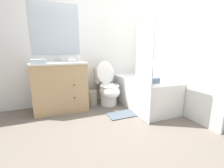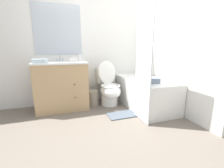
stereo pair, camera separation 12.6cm
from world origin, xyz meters
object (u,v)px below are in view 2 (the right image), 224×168
object	(u,v)px
bath_mat	(123,115)
sink_faucet	(60,59)
vanity_cabinet	(62,85)
soap_dispenser	(79,58)
hand_towel_folded	(40,61)
wastebasket	(93,98)
toilet	(109,89)
tissue_box	(73,59)
bathtub	(144,92)
bath_towel_folded	(149,80)

from	to	relation	value
bath_mat	sink_faucet	bearing A→B (deg)	137.77
vanity_cabinet	bath_mat	size ratio (longest dim) A/B	1.78
sink_faucet	soap_dispenser	world-z (taller)	soap_dispenser
vanity_cabinet	bath_mat	bearing A→B (deg)	-35.03
sink_faucet	hand_towel_folded	xyz separation A→B (m)	(-0.32, -0.39, -0.00)
wastebasket	sink_faucet	bearing A→B (deg)	160.92
toilet	hand_towel_folded	distance (m)	1.36
wastebasket	tissue_box	bearing A→B (deg)	-178.03
bathtub	wastebasket	world-z (taller)	bathtub
hand_towel_folded	soap_dispenser	bearing A→B (deg)	18.84
vanity_cabinet	tissue_box	xyz separation A→B (m)	(0.23, -0.01, 0.47)
wastebasket	toilet	bearing A→B (deg)	-13.60
vanity_cabinet	hand_towel_folded	distance (m)	0.60
vanity_cabinet	bathtub	world-z (taller)	vanity_cabinet
soap_dispenser	hand_towel_folded	size ratio (longest dim) A/B	0.70
vanity_cabinet	bathtub	xyz separation A→B (m)	(1.53, -0.41, -0.17)
tissue_box	bath_mat	world-z (taller)	tissue_box
tissue_box	soap_dispenser	distance (m)	0.14
bath_mat	soap_dispenser	bearing A→B (deg)	130.56
vanity_cabinet	tissue_box	world-z (taller)	tissue_box
bath_towel_folded	bath_mat	size ratio (longest dim) A/B	0.57
vanity_cabinet	toilet	bearing A→B (deg)	-5.10
hand_towel_folded	toilet	bearing A→B (deg)	5.07
bath_mat	tissue_box	bearing A→B (deg)	138.03
sink_faucet	toilet	size ratio (longest dim) A/B	0.16
soap_dispenser	bath_towel_folded	distance (m)	1.36
bath_towel_folded	hand_towel_folded	bearing A→B (deg)	161.25
bathtub	tissue_box	size ratio (longest dim) A/B	9.95
bath_towel_folded	toilet	bearing A→B (deg)	125.25
soap_dispenser	bath_towel_folded	bearing A→B (deg)	-37.85
soap_dispenser	bathtub	bearing A→B (deg)	-20.75
sink_faucet	bath_towel_folded	bearing A→B (deg)	-34.83
wastebasket	tissue_box	size ratio (longest dim) A/B	2.12
vanity_cabinet	bath_mat	world-z (taller)	vanity_cabinet
toilet	hand_towel_folded	xyz separation A→B (m)	(-1.22, -0.11, 0.59)
vanity_cabinet	sink_faucet	distance (m)	0.51
sink_faucet	tissue_box	world-z (taller)	sink_faucet
hand_towel_folded	bath_mat	distance (m)	1.64
sink_faucet	toilet	world-z (taller)	sink_faucet
vanity_cabinet	hand_towel_folded	bearing A→B (deg)	-149.28
sink_faucet	toilet	bearing A→B (deg)	-17.16
toilet	bath_towel_folded	world-z (taller)	toilet
bath_towel_folded	bathtub	bearing A→B (deg)	69.07
vanity_cabinet	soap_dispenser	distance (m)	0.61
bath_towel_folded	sink_faucet	bearing A→B (deg)	145.17
sink_faucet	tissue_box	bearing A→B (deg)	-43.03
soap_dispenser	bath_mat	world-z (taller)	soap_dispenser
tissue_box	hand_towel_folded	bearing A→B (deg)	-162.33
wastebasket	soap_dispenser	bearing A→B (deg)	169.72
soap_dispenser	tissue_box	bearing A→B (deg)	-156.12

